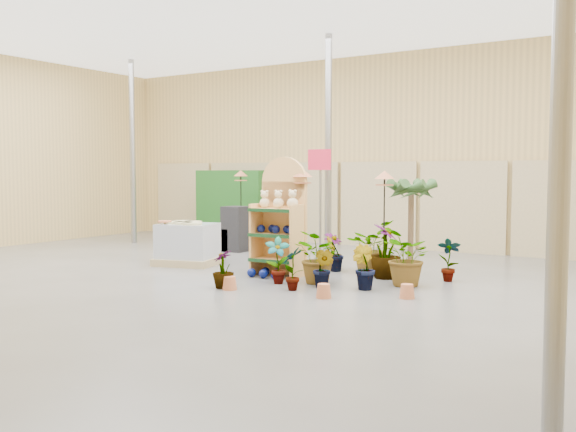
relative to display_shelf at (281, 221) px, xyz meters
name	(u,v)px	position (x,y,z in m)	size (l,w,h in m)	color
room	(254,145)	(-0.31, -0.36, 1.29)	(15.20, 12.10, 4.70)	#565655
display_shelf	(281,221)	(0.00, 0.00, 0.00)	(0.88, 0.59, 2.02)	tan
teddy_bears	(279,201)	(0.02, -0.09, 0.36)	(0.74, 0.19, 0.31)	beige
gazing_balls_shelf	(277,229)	(0.00, -0.13, -0.13)	(0.74, 0.25, 0.14)	#061156
gazing_balls_floor	(266,273)	(-0.06, -0.37, -0.85)	(0.63, 0.39, 0.15)	#061156
pallet_stack	(188,244)	(-2.16, 0.07, -0.53)	(1.30, 1.17, 0.82)	tan
charcoal_planters	(233,232)	(-2.72, 2.21, -0.51)	(0.80, 0.50, 1.00)	black
trellis_stock	(230,205)	(-4.11, 3.93, -0.02)	(2.00, 0.30, 1.80)	#1B531A
offer_sign	(320,182)	(-0.21, 1.70, 0.64)	(0.50, 0.08, 2.20)	gray
bird_table_front	(302,177)	(0.31, 0.17, 0.76)	(0.34, 0.34, 1.82)	black
bird_table_right	(385,178)	(1.55, 0.78, 0.73)	(0.34, 0.34, 1.79)	black
bird_table_back	(241,176)	(-3.09, 3.03, 0.74)	(0.34, 0.34, 1.80)	black
palm	(411,188)	(1.80, 1.35, 0.56)	(0.70, 0.70, 1.75)	brown
potted_plant_0	(277,260)	(0.42, -0.77, -0.55)	(0.39, 0.27, 0.74)	#294B20
potted_plant_1	(323,268)	(1.22, -0.71, -0.62)	(0.33, 0.27, 0.61)	#294B20
potted_plant_2	(319,257)	(0.97, -0.41, -0.50)	(0.76, 0.66, 0.85)	#294B20
potted_plant_3	(386,251)	(1.65, 0.63, -0.47)	(0.51, 0.51, 0.91)	#294B20
potted_plant_4	(449,259)	(2.64, 0.89, -0.57)	(0.38, 0.26, 0.72)	#294B20
potted_plant_5	(334,254)	(0.59, 0.81, -0.61)	(0.35, 0.28, 0.63)	#294B20
potted_plant_6	(369,247)	(1.19, 0.99, -0.46)	(0.83, 0.72, 0.92)	#294B20
potted_plant_7	(223,269)	(-0.08, -1.51, -0.64)	(0.32, 0.32, 0.58)	#294B20
potted_plant_8	(293,268)	(0.91, -1.10, -0.59)	(0.35, 0.24, 0.66)	#294B20
potted_plant_9	(363,267)	(1.78, -0.48, -0.59)	(0.37, 0.30, 0.67)	#294B20
potted_plant_10	(408,257)	(2.24, 0.11, -0.47)	(0.82, 0.71, 0.91)	#294B20
potted_plant_11	(332,251)	(0.42, 1.04, -0.60)	(0.37, 0.37, 0.65)	#294B20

